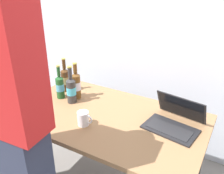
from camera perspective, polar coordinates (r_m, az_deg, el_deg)
desk at (r=1.90m, az=-0.90°, el=-8.73°), size 1.43×0.83×0.70m
laptop at (r=1.77m, az=14.31°, el=-7.45°), size 0.40×0.35×0.21m
beer_bottle_green at (r=2.07m, az=-8.31°, el=0.58°), size 0.07×0.07×0.32m
beer_bottle_dark at (r=2.01m, az=-9.45°, el=-0.50°), size 0.08×0.08×0.32m
beer_bottle_brown at (r=2.21m, az=-10.81°, el=1.88°), size 0.07×0.07×0.31m
beer_bottle_amber at (r=2.10m, az=-11.99°, el=0.23°), size 0.07×0.07×0.29m
person_figure at (r=1.40m, az=-22.94°, el=-8.70°), size 0.47×0.28×1.88m
coffee_mug at (r=1.74m, az=-6.64°, el=-7.26°), size 0.12×0.08×0.10m
back_wall at (r=2.32m, az=9.32°, el=15.61°), size 6.00×0.10×2.60m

